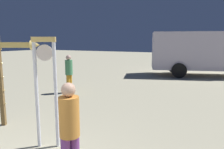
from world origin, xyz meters
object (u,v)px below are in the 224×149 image
object	(u,v)px
box_truck_near	(205,52)
person_near_clock	(70,129)
person_distant	(69,72)
arrow_sign	(14,65)
standing_clock	(46,83)

from	to	relation	value
box_truck_near	person_near_clock	bearing A→B (deg)	-95.22
person_distant	arrow_sign	bearing A→B (deg)	-73.55
standing_clock	person_near_clock	bearing A→B (deg)	-31.60
person_near_clock	arrow_sign	bearing A→B (deg)	156.30
standing_clock	person_distant	bearing A→B (deg)	123.29
person_distant	box_truck_near	distance (m)	8.98
person_near_clock	box_truck_near	size ratio (longest dim) A/B	0.22
arrow_sign	person_near_clock	size ratio (longest dim) A/B	1.47
standing_clock	person_near_clock	world-z (taller)	standing_clock
person_near_clock	person_distant	bearing A→B (deg)	128.83
standing_clock	person_distant	xyz separation A→B (m)	(-2.57, 3.92, -0.45)
standing_clock	arrow_sign	size ratio (longest dim) A/B	0.97
box_truck_near	person_distant	bearing A→B (deg)	-122.68
person_distant	standing_clock	bearing A→B (deg)	-56.71
person_near_clock	person_distant	distance (m)	5.94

